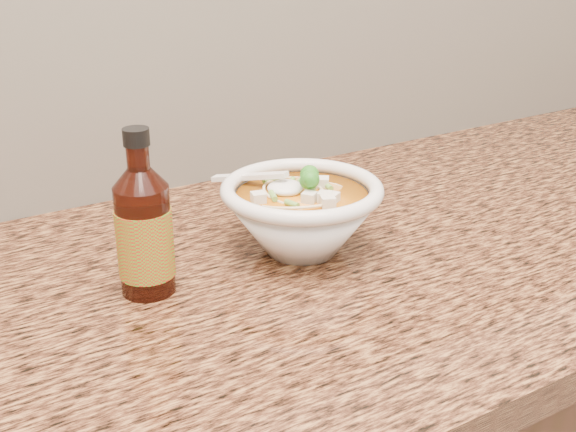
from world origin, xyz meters
TOP-DOWN VIEW (x-y plane):
  - counter_slab at (0.00, 1.68)m, footprint 4.00×0.68m
  - soup_bowl at (0.22, 1.69)m, footprint 0.20×0.21m
  - hot_sauce_bottle at (0.02, 1.69)m, footprint 0.07×0.07m

SIDE VIEW (x-z plane):
  - counter_slab at x=0.00m, z-range 0.86..0.90m
  - soup_bowl at x=0.22m, z-range 0.89..1.00m
  - hot_sauce_bottle at x=0.02m, z-range 0.88..1.07m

